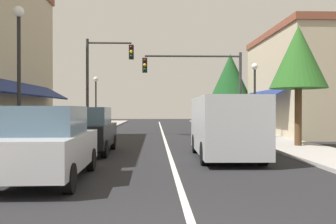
{
  "coord_description": "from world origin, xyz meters",
  "views": [
    {
      "loc": [
        -0.54,
        -3.57,
        1.71
      ],
      "look_at": [
        0.15,
        15.62,
        1.54
      ],
      "focal_mm": 38.98,
      "sensor_mm": 36.0,
      "label": 1
    }
  ],
  "objects_px": {
    "street_lamp_left_far": "(96,94)",
    "tree_right_far": "(230,80)",
    "van_in_lane": "(225,125)",
    "street_lamp_right_mid": "(255,87)",
    "street_lamp_left_near": "(19,57)",
    "parked_car_nearest_left": "(48,144)",
    "tree_right_near": "(298,58)",
    "traffic_signal_mast_arm": "(204,77)",
    "parked_car_second_left": "(88,130)",
    "traffic_signal_left_corner": "(102,72)"
  },
  "relations": [
    {
      "from": "street_lamp_left_far",
      "to": "tree_right_far",
      "type": "xyz_separation_m",
      "value": [
        10.78,
        1.74,
        1.22
      ]
    },
    {
      "from": "street_lamp_right_mid",
      "to": "tree_right_far",
      "type": "distance_m",
      "value": 9.96
    },
    {
      "from": "street_lamp_right_mid",
      "to": "tree_right_far",
      "type": "bearing_deg",
      "value": 86.0
    },
    {
      "from": "parked_car_second_left",
      "to": "street_lamp_left_far",
      "type": "relative_size",
      "value": 0.98
    },
    {
      "from": "van_in_lane",
      "to": "street_lamp_right_mid",
      "type": "xyz_separation_m",
      "value": [
        3.12,
        7.55,
        1.76
      ]
    },
    {
      "from": "street_lamp_left_near",
      "to": "tree_right_far",
      "type": "distance_m",
      "value": 20.72
    },
    {
      "from": "parked_car_nearest_left",
      "to": "van_in_lane",
      "type": "relative_size",
      "value": 0.79
    },
    {
      "from": "van_in_lane",
      "to": "traffic_signal_left_corner",
      "type": "xyz_separation_m",
      "value": [
        -5.76,
        10.58,
        2.86
      ]
    },
    {
      "from": "street_lamp_left_near",
      "to": "street_lamp_left_far",
      "type": "bearing_deg",
      "value": 90.18
    },
    {
      "from": "traffic_signal_left_corner",
      "to": "street_lamp_left_near",
      "type": "relative_size",
      "value": 1.2
    },
    {
      "from": "parked_car_second_left",
      "to": "van_in_lane",
      "type": "xyz_separation_m",
      "value": [
        4.97,
        -1.53,
        0.27
      ]
    },
    {
      "from": "parked_car_second_left",
      "to": "traffic_signal_mast_arm",
      "type": "relative_size",
      "value": 0.66
    },
    {
      "from": "tree_right_near",
      "to": "street_lamp_left_far",
      "type": "bearing_deg",
      "value": 130.5
    },
    {
      "from": "parked_car_second_left",
      "to": "traffic_signal_left_corner",
      "type": "relative_size",
      "value": 0.67
    },
    {
      "from": "parked_car_second_left",
      "to": "tree_right_far",
      "type": "bearing_deg",
      "value": 60.77
    },
    {
      "from": "parked_car_nearest_left",
      "to": "street_lamp_left_near",
      "type": "distance_m",
      "value": 4.76
    },
    {
      "from": "parked_car_nearest_left",
      "to": "street_lamp_right_mid",
      "type": "xyz_separation_m",
      "value": [
        8.08,
        11.37,
        2.03
      ]
    },
    {
      "from": "van_in_lane",
      "to": "street_lamp_left_far",
      "type": "distance_m",
      "value": 17.23
    },
    {
      "from": "parked_car_nearest_left",
      "to": "traffic_signal_mast_arm",
      "type": "distance_m",
      "value": 15.21
    },
    {
      "from": "parked_car_nearest_left",
      "to": "traffic_signal_mast_arm",
      "type": "xyz_separation_m",
      "value": [
        5.59,
        13.86,
        2.78
      ]
    },
    {
      "from": "parked_car_second_left",
      "to": "street_lamp_right_mid",
      "type": "xyz_separation_m",
      "value": [
        8.09,
        6.02,
        2.03
      ]
    },
    {
      "from": "parked_car_nearest_left",
      "to": "parked_car_second_left",
      "type": "height_order",
      "value": "same"
    },
    {
      "from": "parked_car_nearest_left",
      "to": "street_lamp_left_far",
      "type": "height_order",
      "value": "street_lamp_left_far"
    },
    {
      "from": "van_in_lane",
      "to": "tree_right_far",
      "type": "distance_m",
      "value": 18.06
    },
    {
      "from": "street_lamp_left_near",
      "to": "street_lamp_left_far",
      "type": "distance_m",
      "value": 15.98
    },
    {
      "from": "tree_right_far",
      "to": "street_lamp_right_mid",
      "type": "bearing_deg",
      "value": -94.0
    },
    {
      "from": "street_lamp_right_mid",
      "to": "street_lamp_left_far",
      "type": "xyz_separation_m",
      "value": [
        -10.09,
        8.12,
        -0.04
      ]
    },
    {
      "from": "parked_car_second_left",
      "to": "street_lamp_left_near",
      "type": "distance_m",
      "value": 3.68
    },
    {
      "from": "street_lamp_right_mid",
      "to": "street_lamp_left_near",
      "type": "bearing_deg",
      "value": -141.98
    },
    {
      "from": "parked_car_nearest_left",
      "to": "tree_right_far",
      "type": "height_order",
      "value": "tree_right_far"
    },
    {
      "from": "street_lamp_left_far",
      "to": "street_lamp_right_mid",
      "type": "bearing_deg",
      "value": -38.82
    },
    {
      "from": "van_in_lane",
      "to": "street_lamp_left_near",
      "type": "relative_size",
      "value": 1.02
    },
    {
      "from": "tree_right_near",
      "to": "parked_car_nearest_left",
      "type": "bearing_deg",
      "value": -141.74
    },
    {
      "from": "van_in_lane",
      "to": "street_lamp_right_mid",
      "type": "height_order",
      "value": "street_lamp_right_mid"
    },
    {
      "from": "traffic_signal_mast_arm",
      "to": "street_lamp_left_far",
      "type": "height_order",
      "value": "traffic_signal_mast_arm"
    },
    {
      "from": "traffic_signal_left_corner",
      "to": "tree_right_far",
      "type": "relative_size",
      "value": 0.98
    },
    {
      "from": "parked_car_nearest_left",
      "to": "street_lamp_right_mid",
      "type": "height_order",
      "value": "street_lamp_right_mid"
    },
    {
      "from": "parked_car_second_left",
      "to": "van_in_lane",
      "type": "distance_m",
      "value": 5.21
    },
    {
      "from": "tree_right_far",
      "to": "parked_car_nearest_left",
      "type": "bearing_deg",
      "value": -112.43
    },
    {
      "from": "parked_car_nearest_left",
      "to": "parked_car_second_left",
      "type": "bearing_deg",
      "value": 89.41
    },
    {
      "from": "traffic_signal_mast_arm",
      "to": "street_lamp_left_near",
      "type": "height_order",
      "value": "traffic_signal_mast_arm"
    },
    {
      "from": "street_lamp_left_far",
      "to": "street_lamp_left_near",
      "type": "bearing_deg",
      "value": -89.82
    },
    {
      "from": "van_in_lane",
      "to": "traffic_signal_mast_arm",
      "type": "relative_size",
      "value": 0.84
    },
    {
      "from": "parked_car_nearest_left",
      "to": "van_in_lane",
      "type": "height_order",
      "value": "van_in_lane"
    },
    {
      "from": "street_lamp_left_far",
      "to": "tree_right_far",
      "type": "bearing_deg",
      "value": 9.18
    },
    {
      "from": "traffic_signal_left_corner",
      "to": "tree_right_far",
      "type": "height_order",
      "value": "tree_right_far"
    },
    {
      "from": "parked_car_nearest_left",
      "to": "street_lamp_left_near",
      "type": "height_order",
      "value": "street_lamp_left_near"
    },
    {
      "from": "traffic_signal_left_corner",
      "to": "tree_right_far",
      "type": "distance_m",
      "value": 11.76
    },
    {
      "from": "tree_right_near",
      "to": "traffic_signal_left_corner",
      "type": "bearing_deg",
      "value": 141.8
    },
    {
      "from": "street_lamp_right_mid",
      "to": "tree_right_near",
      "type": "xyz_separation_m",
      "value": [
        0.67,
        -4.48,
        1.0
      ]
    }
  ]
}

